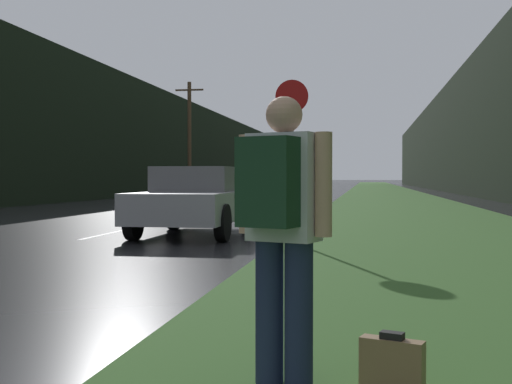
# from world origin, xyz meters

# --- Properties ---
(grass_verge) EXTENTS (6.00, 240.00, 0.02)m
(grass_verge) POSITION_xyz_m (6.88, 40.00, 0.01)
(grass_verge) COLOR #386028
(grass_verge) RESTS_ON ground_plane
(lane_stripe_c) EXTENTS (0.12, 3.00, 0.01)m
(lane_stripe_c) POSITION_xyz_m (0.00, 12.72, 0.00)
(lane_stripe_c) COLOR silver
(lane_stripe_c) RESTS_ON ground_plane
(lane_stripe_d) EXTENTS (0.12, 3.00, 0.01)m
(lane_stripe_d) POSITION_xyz_m (0.00, 19.72, 0.00)
(lane_stripe_d) COLOR silver
(lane_stripe_d) RESTS_ON ground_plane
(lane_stripe_e) EXTENTS (0.12, 3.00, 0.01)m
(lane_stripe_e) POSITION_xyz_m (0.00, 26.72, 0.00)
(lane_stripe_e) COLOR silver
(lane_stripe_e) RESTS_ON ground_plane
(treeline_far_side) EXTENTS (2.00, 140.00, 7.52)m
(treeline_far_side) POSITION_xyz_m (-9.88, 50.00, 3.76)
(treeline_far_side) COLOR black
(treeline_far_side) RESTS_ON ground_plane
(treeline_near_side) EXTENTS (2.00, 140.00, 8.89)m
(treeline_near_side) POSITION_xyz_m (12.88, 50.00, 4.44)
(treeline_near_side) COLOR black
(treeline_near_side) RESTS_ON ground_plane
(utility_pole_far) EXTENTS (1.80, 0.24, 7.20)m
(utility_pole_far) POSITION_xyz_m (-5.49, 38.57, 3.73)
(utility_pole_far) COLOR #4C3823
(utility_pole_far) RESTS_ON ground_plane
(stop_sign) EXTENTS (0.61, 0.07, 3.01)m
(stop_sign) POSITION_xyz_m (4.14, 11.30, 1.78)
(stop_sign) COLOR slate
(stop_sign) RESTS_ON ground_plane
(hitchhiker_with_backpack) EXTENTS (0.56, 0.50, 1.68)m
(hitchhiker_with_backpack) POSITION_xyz_m (5.03, 3.17, 0.97)
(hitchhiker_with_backpack) COLOR #1E2847
(hitchhiker_with_backpack) RESTS_ON ground_plane
(suitcase) EXTENTS (0.37, 0.21, 0.34)m
(suitcase) POSITION_xyz_m (5.65, 3.23, 0.16)
(suitcase) COLOR olive
(suitcase) RESTS_ON ground_plane
(car_passing_near) EXTENTS (1.97, 4.26, 1.44)m
(car_passing_near) POSITION_xyz_m (1.94, 12.71, 0.74)
(car_passing_near) COLOR #9E9EA3
(car_passing_near) RESTS_ON ground_plane
(car_passing_far) EXTENTS (2.04, 4.54, 1.45)m
(car_passing_far) POSITION_xyz_m (1.94, 32.53, 0.73)
(car_passing_far) COLOR black
(car_passing_far) RESTS_ON ground_plane
(delivery_truck) EXTENTS (2.51, 7.21, 3.30)m
(delivery_truck) POSITION_xyz_m (-1.94, 67.49, 1.73)
(delivery_truck) COLOR #6E684F
(delivery_truck) RESTS_ON ground_plane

